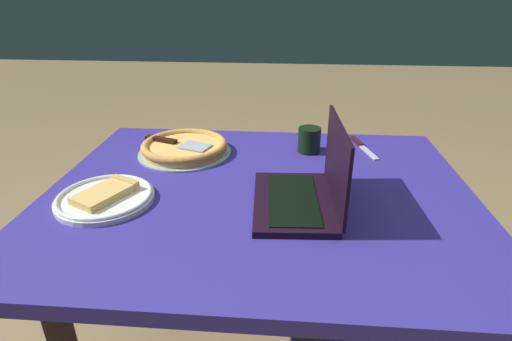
% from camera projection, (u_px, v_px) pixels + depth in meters
% --- Properties ---
extents(dining_table, '(1.18, 0.95, 0.75)m').
position_uv_depth(dining_table, '(259.00, 216.00, 1.17)').
color(dining_table, navy).
rests_on(dining_table, ground_plane).
extents(laptop, '(0.23, 0.32, 0.22)m').
position_uv_depth(laptop, '(308.00, 189.00, 1.03)').
color(laptop, black).
rests_on(laptop, dining_table).
extents(pizza_plate, '(0.26, 0.26, 0.04)m').
position_uv_depth(pizza_plate, '(105.00, 197.00, 1.07)').
color(pizza_plate, silver).
rests_on(pizza_plate, dining_table).
extents(pizza_tray, '(0.31, 0.31, 0.04)m').
position_uv_depth(pizza_tray, '(184.00, 147.00, 1.36)').
color(pizza_tray, '#91A9A8').
rests_on(pizza_tray, dining_table).
extents(table_knife, '(0.07, 0.20, 0.01)m').
position_uv_depth(table_knife, '(361.00, 145.00, 1.42)').
color(table_knife, '#B5BABF').
rests_on(table_knife, dining_table).
extents(drink_cup, '(0.08, 0.08, 0.08)m').
position_uv_depth(drink_cup, '(309.00, 140.00, 1.37)').
color(drink_cup, black).
rests_on(drink_cup, dining_table).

